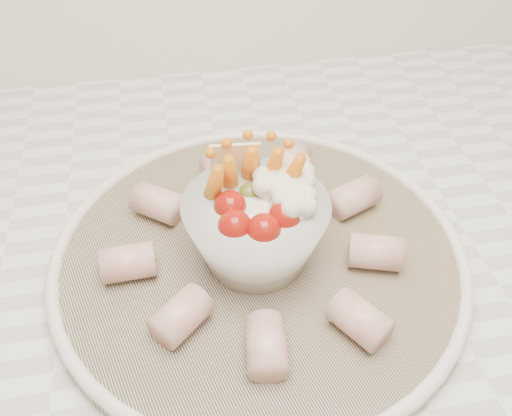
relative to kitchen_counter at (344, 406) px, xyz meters
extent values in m
cube|color=beige|center=(0.00, 0.00, -0.02)|extent=(2.00, 0.60, 0.88)
cube|color=white|center=(0.00, 0.00, 0.44)|extent=(2.04, 0.62, 0.04)
cylinder|color=navy|center=(-0.16, -0.07, 0.47)|extent=(0.48, 0.48, 0.01)
torus|color=white|center=(-0.16, -0.07, 0.47)|extent=(0.39, 0.39, 0.01)
sphere|color=#941209|center=(-0.18, -0.10, 0.54)|extent=(0.03, 0.03, 0.03)
sphere|color=#941209|center=(-0.16, -0.11, 0.54)|extent=(0.03, 0.03, 0.03)
sphere|color=#941209|center=(-0.14, -0.10, 0.54)|extent=(0.03, 0.03, 0.03)
sphere|color=#941209|center=(-0.18, -0.07, 0.54)|extent=(0.03, 0.03, 0.03)
sphere|color=#526B23|center=(-0.16, -0.06, 0.54)|extent=(0.02, 0.02, 0.02)
cone|color=orange|center=(-0.18, -0.05, 0.55)|extent=(0.02, 0.04, 0.07)
cone|color=orange|center=(-0.16, -0.04, 0.55)|extent=(0.02, 0.04, 0.07)
cone|color=orange|center=(-0.14, -0.05, 0.55)|extent=(0.03, 0.04, 0.07)
cone|color=orange|center=(-0.19, -0.06, 0.55)|extent=(0.03, 0.04, 0.07)
cone|color=orange|center=(-0.13, -0.06, 0.55)|extent=(0.04, 0.04, 0.07)
sphere|color=white|center=(-0.13, -0.07, 0.54)|extent=(0.03, 0.03, 0.03)
sphere|color=white|center=(-0.13, -0.09, 0.54)|extent=(0.03, 0.03, 0.03)
sphere|color=white|center=(-0.12, -0.05, 0.54)|extent=(0.03, 0.03, 0.03)
sphere|color=white|center=(-0.14, -0.06, 0.54)|extent=(0.03, 0.03, 0.03)
cube|color=beige|center=(-0.17, -0.03, 0.55)|extent=(0.05, 0.02, 0.05)
cylinder|color=#BC5B56|center=(-0.06, -0.10, 0.49)|extent=(0.05, 0.04, 0.03)
cylinder|color=#BC5B56|center=(-0.05, -0.03, 0.49)|extent=(0.06, 0.05, 0.03)
cylinder|color=#BC5B56|center=(-0.10, 0.03, 0.49)|extent=(0.05, 0.06, 0.03)
cylinder|color=#BC5B56|center=(-0.18, 0.03, 0.49)|extent=(0.04, 0.05, 0.03)
cylinder|color=#BC5B56|center=(-0.24, 0.00, 0.49)|extent=(0.06, 0.05, 0.03)
cylinder|color=#BC5B56|center=(-0.27, -0.08, 0.49)|extent=(0.05, 0.03, 0.03)
cylinder|color=#BC5B56|center=(-0.23, -0.14, 0.49)|extent=(0.06, 0.05, 0.03)
cylinder|color=#BC5B56|center=(-0.17, -0.18, 0.49)|extent=(0.04, 0.05, 0.03)
cylinder|color=#BC5B56|center=(-0.09, -0.17, 0.49)|extent=(0.05, 0.06, 0.03)
camera|label=1|loc=(-0.22, -0.43, 0.87)|focal=40.00mm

